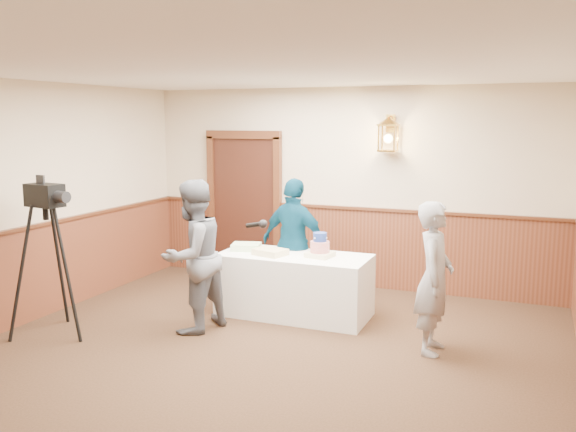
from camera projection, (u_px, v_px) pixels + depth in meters
name	position (u px, v px, depth m)	size (l,w,h in m)	color
ground	(237.00, 378.00, 5.61)	(7.00, 7.00, 0.00)	#302012
room_shell	(251.00, 208.00, 5.80)	(6.02, 7.02, 2.81)	beige
display_table	(294.00, 285.00, 7.35)	(1.80, 0.80, 0.75)	white
tiered_cake	(320.00, 247.00, 7.16)	(0.32, 0.32, 0.29)	beige
sheet_cake_yellow	(270.00, 252.00, 7.28)	(0.36, 0.28, 0.07)	#D6BF80
sheet_cake_green	(246.00, 247.00, 7.56)	(0.34, 0.28, 0.08)	#C4ECA6
interviewer	(193.00, 256.00, 6.75)	(1.51, 0.96, 1.71)	slate
baker	(434.00, 278.00, 6.13)	(0.57, 0.37, 1.55)	gray
assistant_p	(295.00, 243.00, 7.67)	(0.96, 0.40, 1.63)	#0A3952
tv_camera_rig	(49.00, 268.00, 6.62)	(0.66, 0.61, 1.68)	black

